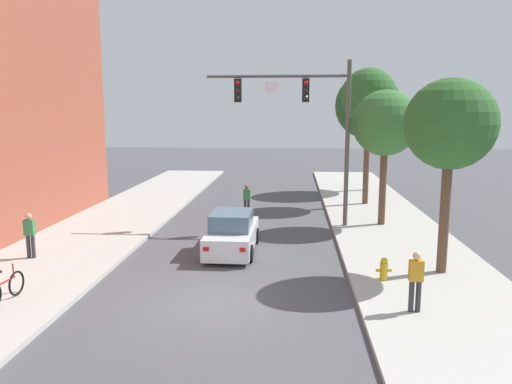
% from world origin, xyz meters
% --- Properties ---
extents(ground_plane, '(120.00, 120.00, 0.00)m').
position_xyz_m(ground_plane, '(0.00, 0.00, 0.00)').
color(ground_plane, '#4C4C51').
extents(sidewalk_right, '(5.00, 60.00, 0.15)m').
position_xyz_m(sidewalk_right, '(6.50, 0.00, 0.07)').
color(sidewalk_right, '#B2AFA8').
rests_on(sidewalk_right, ground).
extents(traffic_signal_mast, '(6.48, 0.38, 7.50)m').
position_xyz_m(traffic_signal_mast, '(2.78, 9.41, 5.34)').
color(traffic_signal_mast, '#514C47').
rests_on(traffic_signal_mast, sidewalk_right).
extents(car_lead_white, '(1.87, 4.26, 1.60)m').
position_xyz_m(car_lead_white, '(-0.17, 5.19, 0.72)').
color(car_lead_white, silver).
rests_on(car_lead_white, ground).
extents(pedestrian_sidewalk_left_walker, '(0.36, 0.22, 1.64)m').
position_xyz_m(pedestrian_sidewalk_left_walker, '(-7.27, 3.37, 1.06)').
color(pedestrian_sidewalk_left_walker, '#333338').
rests_on(pedestrian_sidewalk_left_walker, sidewalk_left).
extents(pedestrian_crossing_road, '(0.36, 0.22, 1.64)m').
position_xyz_m(pedestrian_crossing_road, '(-0.21, 11.85, 0.91)').
color(pedestrian_crossing_road, '#333338').
rests_on(pedestrian_crossing_road, ground).
extents(pedestrian_sidewalk_right_walker, '(0.36, 0.22, 1.64)m').
position_xyz_m(pedestrian_sidewalk_right_walker, '(5.40, -0.55, 1.06)').
color(pedestrian_sidewalk_right_walker, '#333338').
rests_on(pedestrian_sidewalk_right_walker, sidewalk_right).
extents(bicycle_leaning, '(0.16, 1.77, 0.98)m').
position_xyz_m(bicycle_leaning, '(-5.78, -0.74, 0.54)').
color(bicycle_leaning, black).
rests_on(bicycle_leaning, sidewalk_left).
extents(fire_hydrant, '(0.48, 0.24, 0.72)m').
position_xyz_m(fire_hydrant, '(5.03, 1.91, 0.51)').
color(fire_hydrant, gold).
rests_on(fire_hydrant, sidewalk_right).
extents(street_tree_nearest, '(2.89, 2.89, 6.29)m').
position_xyz_m(street_tree_nearest, '(7.08, 2.85, 4.95)').
color(street_tree_nearest, brown).
rests_on(street_tree_nearest, sidewalk_right).
extents(street_tree_second, '(3.01, 3.01, 6.23)m').
position_xyz_m(street_tree_second, '(6.34, 9.80, 4.83)').
color(street_tree_second, brown).
rests_on(street_tree_second, sidewalk_right).
extents(street_tree_third, '(3.08, 3.08, 7.64)m').
position_xyz_m(street_tree_third, '(6.33, 15.05, 6.19)').
color(street_tree_third, brown).
rests_on(street_tree_third, sidewalk_right).
extents(street_tree_farthest, '(4.30, 4.30, 7.76)m').
position_xyz_m(street_tree_farthest, '(7.04, 20.08, 5.74)').
color(street_tree_farthest, brown).
rests_on(street_tree_farthest, sidewalk_right).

